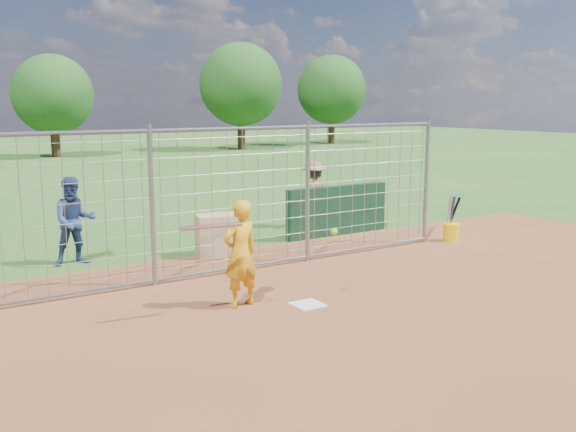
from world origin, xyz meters
TOP-DOWN VIEW (x-y plane):
  - ground at (0.00, 0.00)m, footprint 100.00×100.00m
  - infield_dirt at (0.00, -3.00)m, footprint 18.00×18.00m
  - home_plate at (0.00, -0.20)m, footprint 0.43×0.43m
  - dugout_wall at (3.40, 3.60)m, footprint 2.60×0.20m
  - batter at (-0.84, 0.29)m, footprint 0.62×0.46m
  - bystander_a at (-2.20, 4.07)m, footprint 0.83×0.67m
  - bystander_c at (3.52, 4.70)m, footprint 1.17×0.98m
  - equipment_bin at (0.29, 3.29)m, footprint 0.91×0.73m
  - equipment_in_play at (-0.98, -0.07)m, footprint 2.36×0.35m
  - bucket_with_bats at (5.06, 1.76)m, footprint 0.34×0.39m
  - backstop_fence at (0.00, 2.00)m, footprint 9.08×0.08m
  - tree_line at (3.13, 28.13)m, footprint 44.66×6.72m

SIDE VIEW (x-z plane):
  - ground at x=0.00m, z-range 0.00..0.00m
  - infield_dirt at x=0.00m, z-range 0.01..0.01m
  - home_plate at x=0.00m, z-range 0.00..0.02m
  - bucket_with_bats at x=5.06m, z-range -0.24..0.73m
  - equipment_bin at x=0.29m, z-range 0.00..0.80m
  - dugout_wall at x=3.40m, z-range 0.00..1.10m
  - bystander_c at x=3.52m, z-range 0.00..1.57m
  - batter at x=-0.84m, z-range 0.00..1.57m
  - bystander_a at x=-2.20m, z-range 0.00..1.61m
  - equipment_in_play at x=-0.98m, z-range 1.08..1.40m
  - backstop_fence at x=0.00m, z-range -0.04..2.56m
  - tree_line at x=3.13m, z-range 0.47..6.95m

